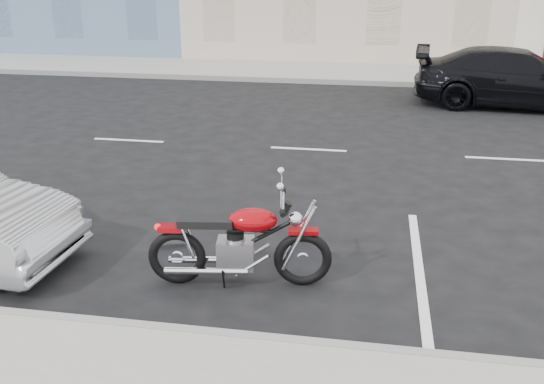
{
  "coord_description": "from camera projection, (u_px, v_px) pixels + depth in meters",
  "views": [
    {
      "loc": [
        -0.74,
        -12.19,
        3.82
      ],
      "look_at": [
        -2.01,
        -4.58,
        0.8
      ],
      "focal_mm": 40.0,
      "sensor_mm": 36.0,
      "label": 1
    }
  ],
  "objects": [
    {
      "name": "ground",
      "position": [
        405.0,
        154.0,
        12.47
      ],
      "size": [
        120.0,
        120.0,
        0.0
      ],
      "primitive_type": "plane",
      "color": "black",
      "rests_on": "ground"
    },
    {
      "name": "curb_far",
      "position": [
        240.0,
        79.0,
        19.64
      ],
      "size": [
        80.0,
        0.12,
        0.16
      ],
      "primitive_type": "cube",
      "color": "gray",
      "rests_on": "ground"
    },
    {
      "name": "sidewalk_far",
      "position": [
        251.0,
        70.0,
        21.2
      ],
      "size": [
        80.0,
        3.4,
        0.15
      ],
      "primitive_type": "cube",
      "color": "gray",
      "rests_on": "ground"
    },
    {
      "name": "car_far",
      "position": [
        516.0,
        78.0,
        16.14
      ],
      "size": [
        5.46,
        2.58,
        1.54
      ],
      "primitive_type": "imported",
      "rotation": [
        0.0,
        0.0,
        1.49
      ],
      "color": "black",
      "rests_on": "ground"
    },
    {
      "name": "motorcycle",
      "position": [
        305.0,
        247.0,
        7.35
      ],
      "size": [
        2.25,
        0.76,
        1.13
      ],
      "rotation": [
        0.0,
        0.0,
        0.14
      ],
      "color": "black",
      "rests_on": "ground"
    }
  ]
}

